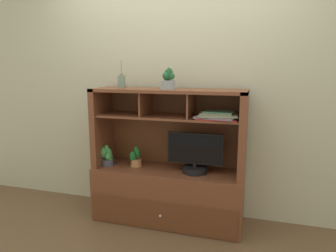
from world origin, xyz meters
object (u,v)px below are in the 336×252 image
tv_monitor (195,156)px  potted_orchid (136,158)px  potted_fern (108,157)px  magazine_stack_left (217,116)px  diffuser_bottle (122,81)px  media_console (168,180)px  potted_succulent (168,80)px

tv_monitor → potted_orchid: bearing=177.5°
potted_fern → magazine_stack_left: size_ratio=0.54×
potted_orchid → diffuser_bottle: (-0.14, 0.01, 0.76)m
potted_orchid → potted_fern: (-0.28, -0.05, 0.00)m
media_console → diffuser_bottle: (-0.47, 0.00, 0.96)m
media_console → magazine_stack_left: media_console is taller
potted_fern → potted_succulent: potted_succulent is taller
media_console → tv_monitor: (0.27, -0.03, 0.28)m
media_console → potted_fern: size_ratio=7.04×
potted_fern → tv_monitor: bearing=1.6°
potted_fern → potted_succulent: (0.62, 0.05, 0.77)m
tv_monitor → potted_succulent: (-0.27, 0.03, 0.70)m
potted_orchid → potted_succulent: 0.84m
media_console → potted_succulent: potted_succulent is taller
media_console → magazine_stack_left: bearing=-7.4°
tv_monitor → magazine_stack_left: magazine_stack_left is taller
diffuser_bottle → potted_succulent: 0.47m
potted_fern → magazine_stack_left: (1.09, -0.00, 0.47)m
media_console → potted_orchid: size_ratio=7.13×
potted_orchid → magazine_stack_left: magazine_stack_left is taller
media_console → tv_monitor: bearing=-7.0°
potted_orchid → tv_monitor: bearing=-2.5°
potted_succulent → diffuser_bottle: bearing=178.8°
magazine_stack_left → diffuser_bottle: size_ratio=1.45×
media_console → diffuser_bottle: bearing=179.5°
magazine_stack_left → potted_fern: bearing=179.9°
diffuser_bottle → potted_succulent: bearing=-1.2°
tv_monitor → diffuser_bottle: 1.00m
potted_fern → magazine_stack_left: 1.18m
media_console → diffuser_bottle: diffuser_bottle is taller
diffuser_bottle → media_console: bearing=-0.5°
magazine_stack_left → potted_orchid: bearing=176.2°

